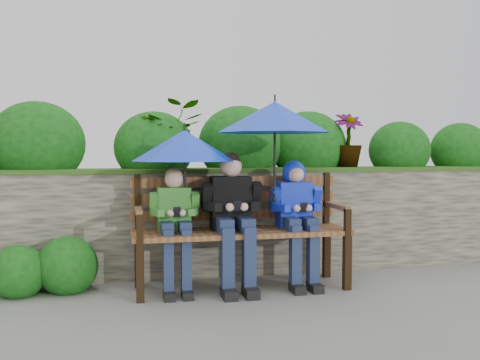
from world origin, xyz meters
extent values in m
plane|color=slate|center=(0.00, 0.00, 0.00)|extent=(60.00, 60.00, 0.00)
cube|color=#48453F|center=(0.00, 0.75, 0.50)|extent=(8.00, 0.40, 1.00)
cube|color=#1A3411|center=(0.00, 0.75, 1.01)|extent=(8.00, 0.42, 0.04)
cube|color=#1A3411|center=(0.00, 1.95, 0.48)|extent=(8.00, 2.00, 0.96)
ellipsoid|color=#0E490C|center=(-1.77, 0.99, 1.27)|extent=(0.89, 0.71, 0.80)
ellipsoid|color=#0E490C|center=(-0.68, 0.91, 1.23)|extent=(0.78, 0.62, 0.70)
ellipsoid|color=#0E490C|center=(0.22, 1.05, 1.27)|extent=(0.89, 0.71, 0.80)
ellipsoid|color=#0E490C|center=(0.95, 1.02, 1.25)|extent=(0.82, 0.66, 0.74)
ellipsoid|color=#0E490C|center=(1.96, 0.92, 1.21)|extent=(0.69, 0.55, 0.62)
ellipsoid|color=#0E490C|center=(2.71, 0.93, 1.20)|extent=(0.68, 0.54, 0.61)
sphere|color=pink|center=(-1.80, 0.85, 1.15)|extent=(0.14, 0.14, 0.14)
sphere|color=pink|center=(0.27, 0.85, 1.15)|extent=(0.14, 0.14, 0.14)
sphere|color=pink|center=(1.82, 0.85, 1.15)|extent=(0.14, 0.14, 0.14)
imported|color=#0E490C|center=(-0.51, 0.85, 1.36)|extent=(0.59, 0.51, 0.65)
imported|color=#0E490C|center=(1.32, 0.85, 1.31)|extent=(0.32, 0.32, 0.56)
sphere|color=#0E490C|center=(-1.45, 0.35, 0.22)|extent=(0.51, 0.51, 0.51)
sphere|color=#0E490C|center=(-1.84, 0.30, 0.19)|extent=(0.46, 0.46, 0.46)
cube|color=black|center=(-0.86, -0.12, 0.24)|extent=(0.06, 0.06, 0.47)
cube|color=black|center=(-0.86, 0.35, 0.24)|extent=(0.06, 0.06, 0.47)
cube|color=black|center=(0.90, -0.12, 0.24)|extent=(0.06, 0.06, 0.47)
cube|color=black|center=(0.90, 0.35, 0.24)|extent=(0.06, 0.06, 0.47)
cube|color=brown|center=(0.02, -0.08, 0.49)|extent=(1.88, 0.10, 0.04)
cube|color=brown|center=(0.02, 0.05, 0.49)|extent=(1.88, 0.10, 0.04)
cube|color=brown|center=(0.02, 0.19, 0.49)|extent=(1.88, 0.10, 0.04)
cube|color=brown|center=(0.02, 0.33, 0.49)|extent=(1.88, 0.10, 0.04)
cube|color=black|center=(-0.86, 0.37, 0.73)|extent=(0.05, 0.05, 0.52)
cube|color=brown|center=(-0.86, 0.12, 0.70)|extent=(0.05, 0.49, 0.04)
cube|color=black|center=(-0.86, -0.12, 0.59)|extent=(0.05, 0.05, 0.23)
cube|color=black|center=(0.90, 0.37, 0.73)|extent=(0.05, 0.05, 0.52)
cube|color=brown|center=(0.90, 0.12, 0.70)|extent=(0.05, 0.49, 0.04)
cube|color=black|center=(0.90, -0.12, 0.59)|extent=(0.05, 0.05, 0.23)
cube|color=brown|center=(0.02, 0.38, 0.63)|extent=(1.88, 0.04, 0.09)
cube|color=brown|center=(0.02, 0.38, 0.77)|extent=(1.88, 0.04, 0.09)
cube|color=brown|center=(0.02, 0.38, 0.92)|extent=(1.88, 0.04, 0.09)
cube|color=#36831E|center=(-0.56, 0.22, 0.70)|extent=(0.28, 0.16, 0.37)
sphere|color=beige|center=(-0.56, 0.20, 0.96)|extent=(0.15, 0.15, 0.15)
sphere|color=#A57C46|center=(-0.56, 0.21, 0.98)|extent=(0.15, 0.15, 0.15)
cube|color=navy|center=(-0.63, 0.09, 0.56)|extent=(0.10, 0.26, 0.10)
cube|color=navy|center=(-0.63, -0.04, 0.28)|extent=(0.08, 0.09, 0.56)
cube|color=black|center=(-0.63, -0.09, 0.03)|extent=(0.09, 0.18, 0.07)
cube|color=navy|center=(-0.48, 0.09, 0.56)|extent=(0.10, 0.26, 0.10)
cube|color=navy|center=(-0.48, -0.04, 0.28)|extent=(0.08, 0.09, 0.56)
cube|color=black|center=(-0.48, -0.09, 0.03)|extent=(0.09, 0.18, 0.07)
cube|color=#36831E|center=(-0.73, 0.18, 0.75)|extent=(0.07, 0.15, 0.21)
cube|color=#36831E|center=(-0.71, 0.07, 0.69)|extent=(0.10, 0.17, 0.06)
sphere|color=beige|center=(-0.61, 0.00, 0.69)|extent=(0.06, 0.06, 0.06)
cube|color=#36831E|center=(-0.38, 0.18, 0.75)|extent=(0.07, 0.15, 0.21)
cube|color=#36831E|center=(-0.41, 0.07, 0.69)|extent=(0.10, 0.17, 0.06)
sphere|color=beige|center=(-0.51, 0.00, 0.69)|extent=(0.06, 0.06, 0.06)
cube|color=black|center=(-0.56, -0.01, 0.70)|extent=(0.06, 0.07, 0.09)
cube|color=black|center=(-0.06, 0.22, 0.74)|extent=(0.34, 0.20, 0.46)
sphere|color=beige|center=(-0.06, 0.20, 1.06)|extent=(0.19, 0.19, 0.19)
sphere|color=black|center=(-0.06, 0.21, 1.10)|extent=(0.18, 0.18, 0.18)
cube|color=navy|center=(-0.15, 0.06, 0.57)|extent=(0.12, 0.32, 0.12)
cube|color=navy|center=(-0.15, -0.11, 0.29)|extent=(0.10, 0.11, 0.57)
cube|color=black|center=(-0.15, -0.17, 0.04)|extent=(0.11, 0.22, 0.08)
cube|color=navy|center=(0.03, 0.06, 0.57)|extent=(0.12, 0.32, 0.12)
cube|color=navy|center=(0.03, -0.11, 0.29)|extent=(0.10, 0.11, 0.57)
cube|color=black|center=(0.03, -0.17, 0.04)|extent=(0.11, 0.22, 0.08)
cube|color=black|center=(-0.28, 0.17, 0.81)|extent=(0.08, 0.18, 0.26)
cube|color=black|center=(-0.25, 0.03, 0.73)|extent=(0.13, 0.21, 0.07)
sphere|color=beige|center=(-0.12, -0.06, 0.73)|extent=(0.07, 0.07, 0.07)
cube|color=black|center=(0.16, 0.17, 0.81)|extent=(0.08, 0.18, 0.26)
cube|color=black|center=(0.13, 0.03, 0.73)|extent=(0.13, 0.21, 0.07)
sphere|color=beige|center=(0.00, -0.06, 0.73)|extent=(0.07, 0.07, 0.07)
cube|color=black|center=(-0.06, -0.07, 0.74)|extent=(0.06, 0.07, 0.09)
cube|color=blue|center=(0.53, 0.22, 0.72)|extent=(0.30, 0.18, 0.41)
sphere|color=beige|center=(0.53, 0.20, 1.00)|extent=(0.17, 0.17, 0.17)
sphere|color=blue|center=(0.53, 0.23, 1.01)|extent=(0.21, 0.21, 0.21)
sphere|color=beige|center=(0.53, 0.16, 0.99)|extent=(0.13, 0.13, 0.13)
cube|color=navy|center=(0.45, 0.07, 0.57)|extent=(0.11, 0.28, 0.11)
cube|color=navy|center=(0.45, -0.07, 0.28)|extent=(0.09, 0.10, 0.57)
cube|color=black|center=(0.45, -0.12, 0.04)|extent=(0.10, 0.20, 0.07)
cube|color=navy|center=(0.61, 0.07, 0.57)|extent=(0.11, 0.28, 0.11)
cube|color=navy|center=(0.61, -0.07, 0.28)|extent=(0.09, 0.10, 0.57)
cube|color=black|center=(0.61, -0.12, 0.04)|extent=(0.10, 0.20, 0.07)
cube|color=blue|center=(0.34, 0.17, 0.77)|extent=(0.07, 0.16, 0.23)
cube|color=blue|center=(0.36, 0.06, 0.71)|extent=(0.11, 0.19, 0.06)
sphere|color=beige|center=(0.47, -0.02, 0.71)|extent=(0.06, 0.06, 0.06)
cube|color=blue|center=(0.72, 0.17, 0.77)|extent=(0.07, 0.16, 0.23)
cube|color=blue|center=(0.69, 0.06, 0.71)|extent=(0.11, 0.19, 0.06)
sphere|color=beige|center=(0.58, -0.02, 0.71)|extent=(0.06, 0.06, 0.06)
cube|color=black|center=(0.53, -0.03, 0.72)|extent=(0.06, 0.07, 0.09)
cone|color=blue|center=(-0.47, 0.18, 1.25)|extent=(0.89, 0.89, 0.26)
cylinder|color=black|center=(-0.47, 0.18, 1.41)|extent=(0.02, 0.02, 0.06)
cylinder|color=black|center=(-0.47, 0.18, 1.00)|extent=(0.02, 0.02, 0.49)
sphere|color=black|center=(-0.47, 0.18, 0.75)|extent=(0.04, 0.04, 0.04)
cone|color=blue|center=(0.31, 0.11, 1.49)|extent=(1.00, 1.00, 0.27)
cylinder|color=black|center=(0.31, 0.11, 1.66)|extent=(0.02, 0.02, 0.06)
cylinder|color=black|center=(0.31, 0.11, 1.13)|extent=(0.02, 0.02, 0.72)
sphere|color=black|center=(0.31, 0.11, 0.77)|extent=(0.04, 0.04, 0.04)
camera|label=1|loc=(-1.00, -4.36, 1.21)|focal=40.00mm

